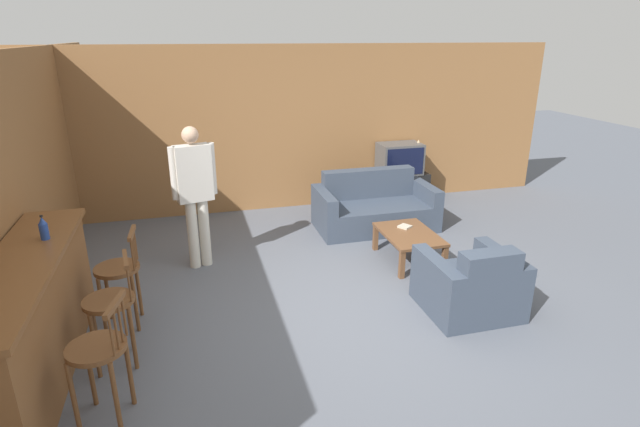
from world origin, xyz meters
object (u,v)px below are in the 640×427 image
Objects in this scene: couch_far at (374,208)px; bottle at (44,229)px; bar_chair_near at (100,356)px; tv at (400,159)px; bar_chair_far at (119,274)px; person_by_window at (195,189)px; coffee_table at (409,237)px; table_lamp at (418,148)px; book_on_table at (405,227)px; bar_chair_mid at (111,307)px; armchair_near at (470,286)px; tv_unit at (398,188)px.

bottle is (-3.87, -2.09, 0.87)m from couch_far.
bar_chair_near is 5.91m from tv.
person_by_window is at bearing 56.60° from bar_chair_far.
coffee_table is 2.56m from table_lamp.
bar_chair_near is 1.05× the size of coffee_table.
book_on_table is at bearing 13.84° from bar_chair_far.
bottle is at bearing -146.82° from tv.
table_lamp reaches higher than bar_chair_near.
coffee_table is at bearing 12.35° from bottle.
bar_chair_mid is at bearing -140.01° from tv.
couch_far is 1.91× the size of armchair_near.
couch_far is at bearing 37.01° from bar_chair_mid.
tv_unit is 3.83m from person_by_window.
coffee_table is at bearing 30.60° from bar_chair_near.
tv is (0.00, -0.00, 0.51)m from tv_unit.
person_by_window is (0.78, 1.83, 0.44)m from bar_chair_mid.
coffee_table is 1.68× the size of table_lamp.
bar_chair_mid is 3.45m from armchair_near.
table_lamp is at bearing 0.00° from tv_unit.
tv_unit is 4.46× the size of bottle.
tv reaches higher than bar_chair_mid.
tv reaches higher than couch_far.
bar_chair_near is at bearing -134.80° from tv.
bar_chair_mid is at bearing -40.02° from bottle.
armchair_near is at bearing -101.60° from tv.
couch_far is 1.07m from book_on_table.
person_by_window is (-3.37, -1.67, 0.74)m from tv_unit.
bar_chair_near is 0.57× the size of couch_far.
coffee_table is at bearing -110.21° from tv_unit.
couch_far is at bearing -139.61° from table_lamp.
person_by_window is at bearing 47.01° from bottle.
coffee_table is at bearing 20.90° from bar_chair_mid.
tv is (0.81, 0.96, 0.49)m from couch_far.
coffee_table is 4.28× the size of bottle.
table_lamp is at bearing 73.39° from armchair_near.
tv_unit is at bearing 68.68° from book_on_table.
armchair_near is 4.14× the size of bottle.
table_lamp is (0.33, 0.00, 0.16)m from tv.
bar_chair_near and bar_chair_far have the same top height.
couch_far is 1.85× the size of coffee_table.
bar_chair_mid is at bearing -113.26° from person_by_window.
bar_chair_mid is at bearing -159.10° from coffee_table.
table_lamp reaches higher than coffee_table.
bar_chair_far is 0.57× the size of couch_far.
tv_unit is at bearing 26.27° from person_by_window.
couch_far is at bearing 91.93° from armchair_near.
tv_unit is (0.82, 2.21, -0.07)m from coffee_table.
person_by_window is (1.30, 1.39, -0.16)m from bottle.
table_lamp is at bearing 32.48° from bar_chair_far.
bottle is 1.11× the size of book_on_table.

